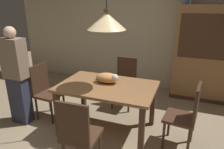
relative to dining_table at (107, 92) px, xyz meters
The scene contains 10 objects.
back_wall 2.23m from the dining_table, 89.97° to the left, with size 6.40×0.10×2.90m, color beige.
dining_table is the anchor object (origin of this frame).
chair_far_back 0.89m from the dining_table, 89.82° to the left, with size 0.41×0.41×0.93m.
chair_left_side 1.14m from the dining_table, behind, with size 0.43×0.43×0.93m.
chair_near_front 0.89m from the dining_table, 89.81° to the right, with size 0.41×0.41×0.93m.
chair_right_side 1.14m from the dining_table, ahead, with size 0.44×0.44×0.93m.
cat_sleeping 0.20m from the dining_table, 105.56° to the left, with size 0.39×0.25×0.16m.
pendant_lamp 1.01m from the dining_table, 89.61° to the left, with size 0.52×0.52×1.30m.
hutch_bookcase 2.22m from the dining_table, 52.67° to the left, with size 1.12×0.45×1.85m.
person_standing 1.45m from the dining_table, 169.25° to the right, with size 0.36×0.22×1.57m.
Camera 1 is at (1.06, -2.02, 1.90)m, focal length 33.20 mm.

